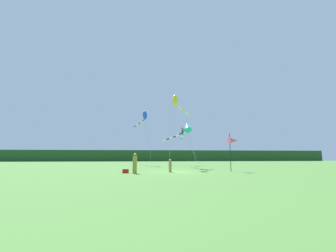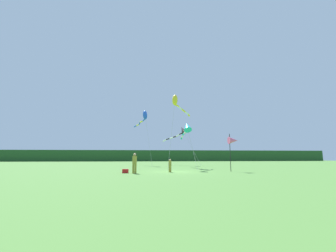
% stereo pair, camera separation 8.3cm
% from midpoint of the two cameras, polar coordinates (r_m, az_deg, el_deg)
% --- Properties ---
extents(ground_plane, '(120.00, 120.00, 0.00)m').
position_cam_midpoint_polar(ground_plane, '(20.23, 1.90, -12.22)').
color(ground_plane, '#477533').
extents(distant_treeline, '(108.00, 3.59, 3.26)m').
position_cam_midpoint_polar(distant_treeline, '(65.06, -3.51, -8.00)').
color(distant_treeline, '#234C23').
rests_on(distant_treeline, ground).
extents(person_adult, '(0.37, 0.37, 1.69)m').
position_cam_midpoint_polar(person_adult, '(18.29, -8.88, -9.59)').
color(person_adult, olive).
rests_on(person_adult, ground).
extents(person_child, '(0.26, 0.26, 1.18)m').
position_cam_midpoint_polar(person_child, '(19.41, 0.67, -10.44)').
color(person_child, olive).
rests_on(person_child, ground).
extents(cooler_box, '(0.51, 0.38, 0.34)m').
position_cam_midpoint_polar(cooler_box, '(18.89, -11.29, -11.84)').
color(cooler_box, red).
rests_on(cooler_box, ground).
extents(banner_flag_pole, '(0.90, 0.70, 3.59)m').
position_cam_midpoint_polar(banner_flag_pole, '(21.39, 17.25, -3.83)').
color(banner_flag_pole, black).
rests_on(banner_flag_pole, ground).
extents(kite_cyan, '(1.14, 7.45, 5.91)m').
position_cam_midpoint_polar(kite_cyan, '(26.83, 5.18, -0.41)').
color(kite_cyan, '#B2B2B2').
rests_on(kite_cyan, ground).
extents(kite_black, '(5.08, 7.43, 6.45)m').
position_cam_midpoint_polar(kite_black, '(34.72, 3.60, -1.42)').
color(kite_black, '#B2B2B2').
rests_on(kite_black, ground).
extents(kite_yellow, '(3.42, 4.42, 8.82)m').
position_cam_midpoint_polar(kite_yellow, '(25.75, 2.41, 6.43)').
color(kite_yellow, '#B2B2B2').
rests_on(kite_yellow, ground).
extents(kite_blue, '(3.19, 5.98, 8.95)m').
position_cam_midpoint_polar(kite_blue, '(35.02, -6.40, 2.54)').
color(kite_blue, '#B2B2B2').
rests_on(kite_blue, ground).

